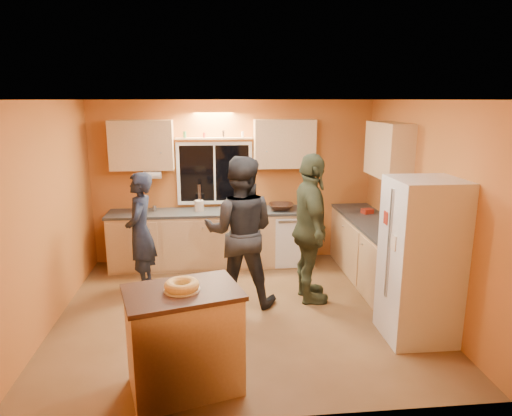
{
  "coord_description": "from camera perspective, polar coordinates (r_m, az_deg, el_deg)",
  "views": [
    {
      "loc": [
        -0.35,
        -5.28,
        2.6
      ],
      "look_at": [
        0.21,
        0.4,
        1.24
      ],
      "focal_mm": 32.0,
      "sensor_mm": 36.0,
      "label": 1
    }
  ],
  "objects": [
    {
      "name": "room_shell",
      "position": [
        5.8,
        -0.9,
        3.63
      ],
      "size": [
        4.54,
        4.04,
        2.61
      ],
      "color": "#C16B31",
      "rests_on": "ground"
    },
    {
      "name": "person_center",
      "position": [
        5.8,
        -2.01,
        -2.99
      ],
      "size": [
        1.06,
        0.89,
        1.93
      ],
      "primitive_type": "imported",
      "rotation": [
        0.0,
        0.0,
        2.96
      ],
      "color": "black",
      "rests_on": "ground"
    },
    {
      "name": "back_counter",
      "position": [
        7.31,
        -2.54,
        -3.7
      ],
      "size": [
        4.23,
        0.62,
        0.9
      ],
      "color": "tan",
      "rests_on": "ground"
    },
    {
      "name": "refrigerator",
      "position": [
        5.29,
        19.9,
        -6.19
      ],
      "size": [
        0.72,
        0.7,
        1.8
      ],
      "primitive_type": "cube",
      "color": "silver",
      "rests_on": "ground"
    },
    {
      "name": "utensil_crock",
      "position": [
        7.17,
        -7.12,
        0.28
      ],
      "size": [
        0.14,
        0.14,
        0.17
      ],
      "primitive_type": "cylinder",
      "color": "beige",
      "rests_on": "back_counter"
    },
    {
      "name": "person_right",
      "position": [
        5.92,
        6.83,
        -2.64
      ],
      "size": [
        0.49,
        1.15,
        1.95
      ],
      "primitive_type": "imported",
      "rotation": [
        0.0,
        0.0,
        1.56
      ],
      "color": "#303723",
      "rests_on": "ground"
    },
    {
      "name": "mixing_bowl",
      "position": [
        7.22,
        3.15,
        0.15
      ],
      "size": [
        0.45,
        0.45,
        0.1
      ],
      "primitive_type": "imported",
      "rotation": [
        0.0,
        0.0,
        -0.14
      ],
      "color": "black",
      "rests_on": "back_counter"
    },
    {
      "name": "person_left",
      "position": [
        6.47,
        -14.24,
        -2.93
      ],
      "size": [
        0.42,
        0.62,
        1.65
      ],
      "primitive_type": "imported",
      "rotation": [
        0.0,
        0.0,
        -1.62
      ],
      "color": "black",
      "rests_on": "ground"
    },
    {
      "name": "bundt_pastry",
      "position": [
        4.11,
        -9.25,
        -9.52
      ],
      "size": [
        0.31,
        0.31,
        0.09
      ],
      "primitive_type": "torus",
      "color": "#DDB75A",
      "rests_on": "island"
    },
    {
      "name": "island",
      "position": [
        4.34,
        -8.98,
        -15.9
      ],
      "size": [
        1.15,
        0.93,
        0.97
      ],
      "rotation": [
        0.0,
        0.0,
        0.27
      ],
      "color": "tan",
      "rests_on": "ground"
    },
    {
      "name": "right_counter",
      "position": [
        6.58,
        15.25,
        -6.15
      ],
      "size": [
        0.62,
        1.84,
        0.9
      ],
      "color": "tan",
      "rests_on": "ground"
    },
    {
      "name": "ground",
      "position": [
        5.9,
        -1.69,
        -12.78
      ],
      "size": [
        4.5,
        4.5,
        0.0
      ],
      "primitive_type": "plane",
      "color": "brown",
      "rests_on": "ground"
    },
    {
      "name": "red_box",
      "position": [
        7.19,
        13.73,
        -0.38
      ],
      "size": [
        0.19,
        0.16,
        0.07
      ],
      "primitive_type": "cube",
      "rotation": [
        0.0,
        0.0,
        0.31
      ],
      "color": "maroon",
      "rests_on": "right_counter"
    },
    {
      "name": "potted_plant",
      "position": [
        6.12,
        17.02,
        -1.92
      ],
      "size": [
        0.32,
        0.3,
        0.29
      ],
      "primitive_type": "imported",
      "rotation": [
        0.0,
        0.0,
        -0.33
      ],
      "color": "gray",
      "rests_on": "right_counter"
    }
  ]
}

